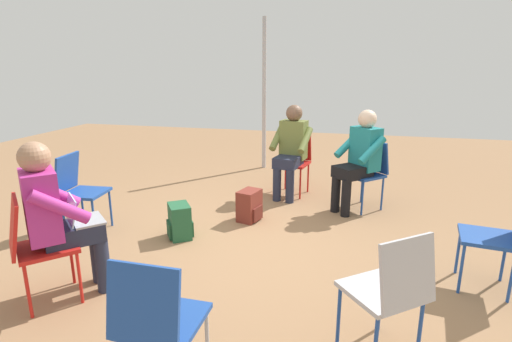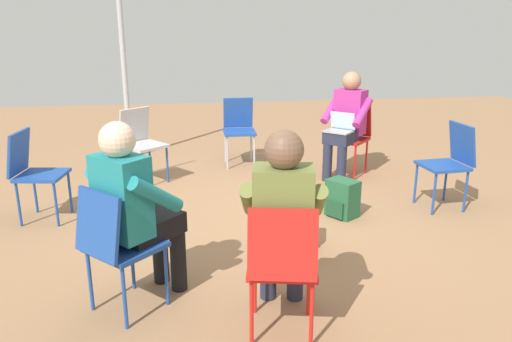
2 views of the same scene
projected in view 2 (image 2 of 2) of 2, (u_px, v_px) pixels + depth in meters
The scene contains 14 objects.
ground_plane at pixel (262, 219), 4.72m from camera, with size 14.00×14.00×0.00m, color #99704C.
chair_west at pixel (33, 169), 4.58m from camera, with size 0.49×0.46×0.85m.
chair_north at pixel (239, 126), 6.41m from camera, with size 0.41×0.44×0.85m.
chair_east at pixel (450, 159), 4.89m from camera, with size 0.47×0.43×0.85m.
chair_southwest at pixel (116, 242), 3.08m from camera, with size 0.58×0.58×0.85m.
chair_northeast at pixel (351, 133), 6.00m from camera, with size 0.58×0.59×0.85m.
chair_south at pixel (282, 261), 2.83m from camera, with size 0.47×0.50×0.85m.
chair_northwest at pixel (141, 140), 5.69m from camera, with size 0.58×0.58×0.85m.
person_with_laptop at pixel (346, 120), 5.81m from camera, with size 0.63×0.64×1.24m.
person_in_olive at pixel (283, 217), 2.93m from camera, with size 0.56×0.57×1.24m.
person_in_teal at pixel (135, 204), 3.15m from camera, with size 0.63×0.63×1.24m.
backpack_near_laptop_user at pixel (342, 200), 4.75m from camera, with size 0.32×0.34×0.36m.
backpack_by_empty_chair at pixel (297, 231), 4.07m from camera, with size 0.29×0.32×0.36m.
tent_pole_far at pixel (124, 71), 6.50m from camera, with size 0.07×0.07×2.34m, color #B2B2B7.
Camera 2 is at (-0.66, -4.34, 1.81)m, focal length 35.00 mm.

